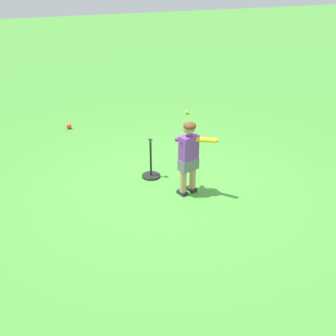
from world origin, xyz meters
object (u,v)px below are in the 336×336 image
at_px(play_ball_by_bucket, 69,127).
at_px(batting_tee, 151,171).
at_px(child_batter, 189,151).
at_px(play_ball_midfield, 187,112).

bearing_deg(play_ball_by_bucket, batting_tee, -160.27).
height_order(play_ball_by_bucket, batting_tee, batting_tee).
bearing_deg(play_ball_by_bucket, child_batter, -158.45).
xyz_separation_m(play_ball_midfield, play_ball_by_bucket, (-0.01, 2.50, 0.01)).
distance_m(child_batter, play_ball_midfield, 3.43).
bearing_deg(play_ball_midfield, batting_tee, 146.96).
distance_m(child_batter, play_ball_by_bucket, 3.40).
bearing_deg(child_batter, play_ball_midfield, -22.02).
bearing_deg(play_ball_by_bucket, play_ball_midfield, -89.71).
distance_m(play_ball_midfield, play_ball_by_bucket, 2.50).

